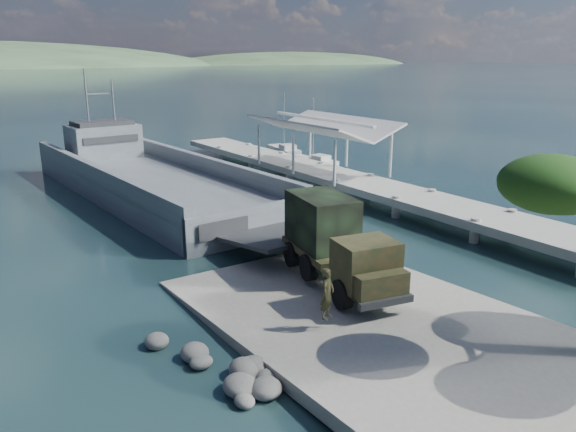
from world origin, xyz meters
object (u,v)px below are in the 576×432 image
at_px(pier, 330,167).
at_px(sailboat_far, 284,151).
at_px(landing_craft, 151,186).
at_px(soldier, 327,304).
at_px(sailboat_near, 314,162).
at_px(military_truck, 335,242).

height_order(pier, sailboat_far, sailboat_far).
height_order(landing_craft, soldier, landing_craft).
relative_size(sailboat_near, sailboat_far, 0.99).
relative_size(landing_craft, soldier, 17.41).
bearing_deg(military_truck, pier, 63.65).
bearing_deg(military_truck, sailboat_far, 71.09).
relative_size(pier, military_truck, 5.69).
relative_size(military_truck, sailboat_near, 1.21).
relative_size(military_truck, soldier, 4.15).
height_order(pier, sailboat_near, sailboat_near).
height_order(pier, landing_craft, landing_craft).
xyz_separation_m(pier, military_truck, (-11.96, -15.63, 0.62)).
xyz_separation_m(pier, sailboat_far, (5.61, 14.82, -1.25)).
xyz_separation_m(military_truck, sailboat_near, (16.32, 23.63, -1.88)).
distance_m(landing_craft, military_truck, 20.83).
bearing_deg(sailboat_near, pier, -126.54).
bearing_deg(pier, landing_craft, 157.35).
xyz_separation_m(military_truck, sailboat_far, (17.56, 30.44, -1.88)).
distance_m(military_truck, sailboat_near, 28.78).
height_order(soldier, sailboat_far, sailboat_far).
height_order(soldier, sailboat_near, sailboat_near).
bearing_deg(military_truck, landing_craft, 102.17).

